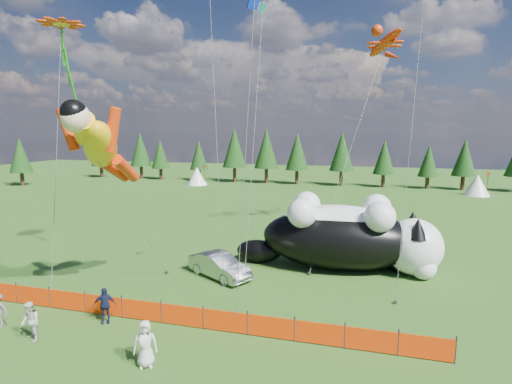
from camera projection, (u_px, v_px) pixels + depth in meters
ground at (208, 299)px, 20.47m from camera, size 160.00×160.00×0.00m
safety_fence at (182, 315)px, 17.53m from camera, size 22.06×0.06×1.10m
tree_line at (315, 160)px, 62.77m from camera, size 90.00×4.00×8.00m
festival_tents at (390, 182)px, 55.54m from camera, size 50.00×3.20×2.80m
cat_large at (347, 235)px, 24.59m from camera, size 12.68×4.74×4.58m
cat_small at (398, 255)px, 24.47m from camera, size 4.59×4.34×2.03m
car at (219, 266)px, 23.39m from camera, size 4.42×3.38×1.40m
spectator_b at (30, 322)px, 16.27m from camera, size 0.93×0.80×1.66m
spectator_c at (104, 305)px, 17.81m from camera, size 1.08×0.87×1.65m
spectator_e at (145, 344)px, 14.49m from camera, size 1.02×0.88×1.76m
superhero_kite at (100, 146)px, 18.67m from camera, size 6.54×7.96×10.70m
gecko_kite at (385, 43)px, 29.62m from camera, size 6.70×12.65×18.10m
flower_kite at (61, 27)px, 21.84m from camera, size 2.76×5.13×14.72m
diamond_kite_c at (254, 15)px, 16.57m from camera, size 1.25×1.03×14.65m
diamond_kite_d at (262, 21)px, 29.21m from camera, size 1.10×7.75×18.78m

